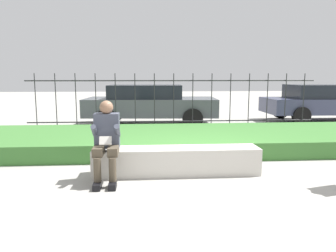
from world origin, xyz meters
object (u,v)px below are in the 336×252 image
stone_bench (176,162)px  car_parked_center (150,103)px  car_parked_right (328,102)px  person_seated_reader (106,138)px

stone_bench → car_parked_center: bearing=93.3°
car_parked_right → car_parked_center: 6.48m
stone_bench → car_parked_center: car_parked_center is taller
stone_bench → person_seated_reader: 1.24m
stone_bench → person_seated_reader: bearing=-165.7°
stone_bench → car_parked_center: 5.73m
stone_bench → person_seated_reader: (-1.11, -0.28, 0.48)m
stone_bench → car_parked_center: (-0.32, 5.69, 0.52)m
car_parked_center → car_parked_right: bearing=7.9°
person_seated_reader → car_parked_center: bearing=82.6°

